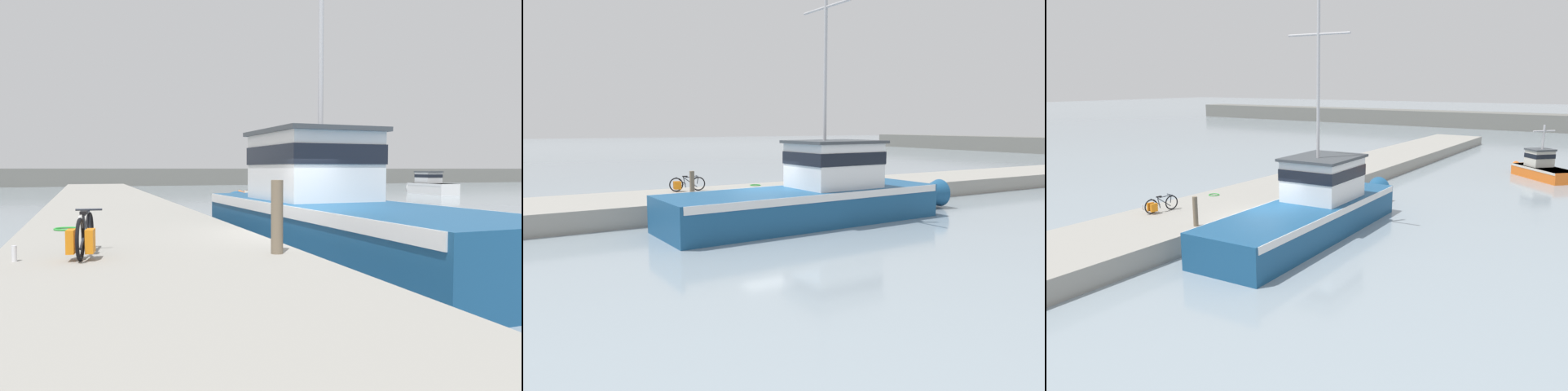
% 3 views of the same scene
% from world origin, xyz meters
% --- Properties ---
extents(ground_plane, '(320.00, 320.00, 0.00)m').
position_xyz_m(ground_plane, '(0.00, 0.00, 0.00)').
color(ground_plane, '#84939E').
extents(dock_pier, '(4.98, 80.00, 0.84)m').
position_xyz_m(dock_pier, '(-3.65, 0.00, 0.42)').
color(dock_pier, gray).
rests_on(dock_pier, ground_plane).
extents(fishing_boat_main, '(3.78, 14.01, 10.30)m').
position_xyz_m(fishing_boat_main, '(1.35, 1.75, 1.19)').
color(fishing_boat_main, navy).
rests_on(fishing_boat_main, ground_plane).
extents(boat_blue_far, '(4.92, 4.79, 3.73)m').
position_xyz_m(boat_blue_far, '(7.68, 21.70, 0.72)').
color(boat_blue_far, orange).
rests_on(boat_blue_far, ground_plane).
extents(bicycle_touring, '(0.57, 1.72, 0.74)m').
position_xyz_m(bicycle_touring, '(-4.73, -1.78, 1.18)').
color(bicycle_touring, black).
rests_on(bicycle_touring, dock_pier).
extents(mooring_post, '(0.20, 0.20, 1.23)m').
position_xyz_m(mooring_post, '(-1.68, -2.50, 1.46)').
color(mooring_post, '#756651').
rests_on(mooring_post, dock_pier).
extents(hose_coil, '(0.56, 0.56, 0.04)m').
position_xyz_m(hose_coil, '(-5.12, 2.23, 0.86)').
color(hose_coil, green).
rests_on(hose_coil, dock_pier).
extents(water_bottle_by_bike, '(0.08, 0.08, 0.25)m').
position_xyz_m(water_bottle_by_bike, '(-5.73, -1.86, 0.96)').
color(water_bottle_by_bike, silver).
rests_on(water_bottle_by_bike, dock_pier).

